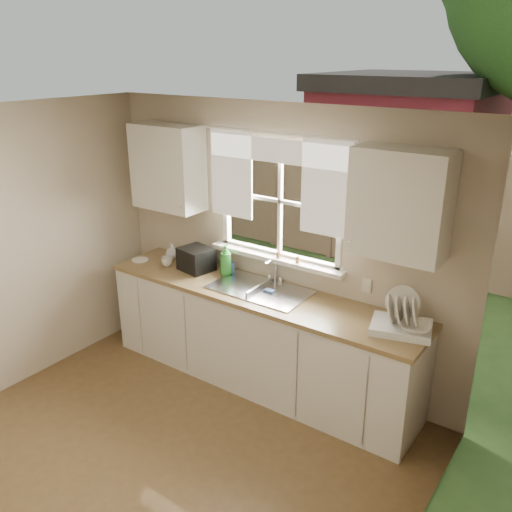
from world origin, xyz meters
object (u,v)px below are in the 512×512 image
Objects in this scene: dish_rack at (402,322)px; soap_bottle_a at (226,260)px; cup at (167,262)px; black_appliance at (196,259)px.

soap_bottle_a is (-1.75, 0.10, 0.08)m from dish_rack.
dish_rack is 1.73× the size of soap_bottle_a.
cup is (-2.36, -0.06, -0.03)m from dish_rack.
black_appliance is (-2.06, 0.03, 0.04)m from dish_rack.
black_appliance is at bearing 179.19° from dish_rack.
dish_rack is 2.06m from black_appliance.
dish_rack is 4.44× the size of cup.
soap_bottle_a is 0.64m from cup.
soap_bottle_a is 2.56× the size of cup.
black_appliance is at bearing 0.74° from cup.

